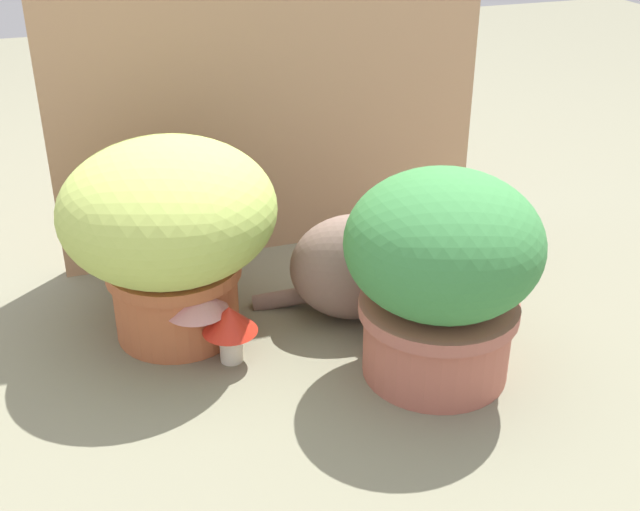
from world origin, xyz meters
name	(u,v)px	position (x,y,z in m)	size (l,w,h in m)	color
ground_plane	(268,357)	(0.00, 0.00, 0.00)	(6.00, 6.00, 0.00)	gray
cardboard_backdrop	(271,41)	(0.15, 0.45, 0.48)	(0.97, 0.03, 0.96)	tan
grass_planter	(170,227)	(-0.14, 0.14, 0.23)	(0.40, 0.40, 0.39)	#BE633B
leafy_planter	(441,271)	(0.28, -0.14, 0.21)	(0.34, 0.34, 0.38)	#B56451
cat	(364,262)	(0.22, 0.09, 0.12)	(0.37, 0.23, 0.32)	#80665B
mushroom_ornament_pink	(196,302)	(-0.12, 0.05, 0.11)	(0.12, 0.12, 0.16)	silver
mushroom_ornament_red	(230,324)	(-0.07, 0.01, 0.08)	(0.10, 0.10, 0.12)	silver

